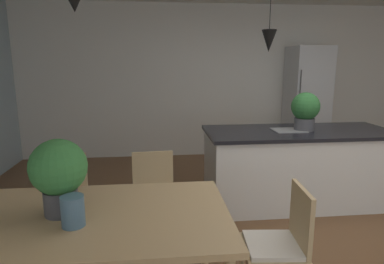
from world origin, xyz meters
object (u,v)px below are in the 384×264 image
kitchen_island (298,166)px  dining_table (90,225)px  chair_kitchen_end (280,243)px  potted_plant_on_island (305,110)px  chair_far_left (65,201)px  vase_on_dining_table (73,211)px  chair_far_right (154,197)px  refrigerator (306,103)px  potted_plant_on_table (59,172)px

kitchen_island → dining_table: bearing=-141.4°
chair_kitchen_end → potted_plant_on_island: size_ratio=1.94×
chair_far_left → vase_on_dining_table: size_ratio=4.78×
chair_far_right → potted_plant_on_island: potted_plant_on_island is taller
dining_table → chair_kitchen_end: bearing=-0.2°
refrigerator → potted_plant_on_table: bearing=-132.3°
kitchen_island → refrigerator: (0.97, 1.94, 0.52)m
potted_plant_on_island → refrigerator: bearing=64.4°
chair_far_left → potted_plant_on_table: (0.23, -0.85, 0.55)m
chair_kitchen_end → kitchen_island: bearing=62.8°
chair_far_right → refrigerator: bearing=45.5°
refrigerator → potted_plant_on_island: refrigerator is taller
potted_plant_on_island → kitchen_island: bearing=-180.0°
chair_far_right → chair_far_left: bearing=-180.0°
chair_far_right → vase_on_dining_table: size_ratio=4.78×
refrigerator → vase_on_dining_table: size_ratio=10.81×
chair_far_left → refrigerator: bearing=38.2°
chair_far_left → refrigerator: size_ratio=0.44×
chair_far_right → chair_far_left: same height
kitchen_island → chair_far_right: bearing=-155.1°
chair_far_left → potted_plant_on_table: bearing=-75.1°
chair_far_left → chair_kitchen_end: 1.87m
chair_kitchen_end → vase_on_dining_table: vase_on_dining_table is taller
refrigerator → chair_far_left: bearing=-141.8°
potted_plant_on_island → potted_plant_on_table: bearing=-144.7°
potted_plant_on_island → vase_on_dining_table: bearing=-140.6°
kitchen_island → refrigerator: refrigerator is taller
chair_far_left → potted_plant_on_island: size_ratio=1.94×
chair_far_right → kitchen_island: 1.90m
chair_far_right → refrigerator: (2.70, 2.74, 0.51)m
refrigerator → chair_kitchen_end: bearing=-116.9°
refrigerator → potted_plant_on_island: size_ratio=4.39×
potted_plant_on_table → kitchen_island: bearing=35.8°
potted_plant_on_island → potted_plant_on_table: (-2.33, -1.65, -0.13)m
refrigerator → potted_plant_on_island: (-0.93, -1.94, 0.16)m
dining_table → chair_far_right: (0.39, 0.89, -0.21)m
chair_far_left → vase_on_dining_table: bearing=-71.8°
chair_kitchen_end → potted_plant_on_island: potted_plant_on_island is taller
kitchen_island → potted_plant_on_island: size_ratio=4.96×
chair_far_left → potted_plant_on_table: size_ratio=1.82×
refrigerator → vase_on_dining_table: bearing=-129.9°
chair_far_right → potted_plant_on_table: 1.16m
chair_far_right → refrigerator: refrigerator is taller
chair_far_left → kitchen_island: size_ratio=0.39×
kitchen_island → vase_on_dining_table: bearing=-140.1°
chair_far_right → vase_on_dining_table: vase_on_dining_table is taller
chair_far_left → chair_kitchen_end: bearing=-28.5°
chair_far_right → kitchen_island: size_ratio=0.39×
vase_on_dining_table → dining_table: bearing=65.2°
vase_on_dining_table → chair_far_left: bearing=108.2°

